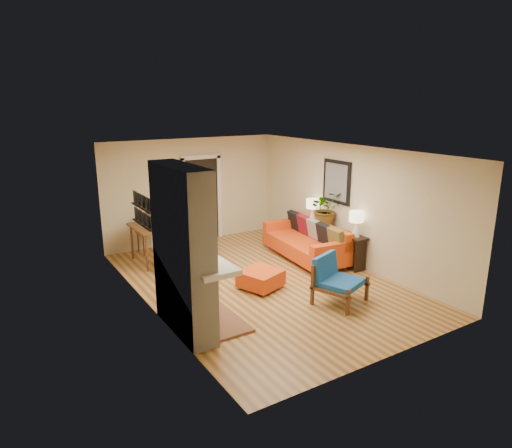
{
  "coord_description": "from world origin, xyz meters",
  "views": [
    {
      "loc": [
        -4.53,
        -7.11,
        3.5
      ],
      "look_at": [
        0.0,
        0.2,
        1.15
      ],
      "focal_mm": 32.0,
      "sensor_mm": 36.0,
      "label": 1
    }
  ],
  "objects_px": {
    "ottoman": "(261,278)",
    "houseplant": "(326,209)",
    "blue_chair": "(335,277)",
    "dining_table": "(155,233)",
    "lamp_near": "(356,221)",
    "lamp_far": "(312,207)",
    "sofa": "(308,241)",
    "console_table": "(334,235)"
  },
  "relations": [
    {
      "from": "lamp_near",
      "to": "houseplant",
      "type": "xyz_separation_m",
      "value": [
        -0.01,
        0.96,
        0.07
      ]
    },
    {
      "from": "lamp_near",
      "to": "houseplant",
      "type": "bearing_deg",
      "value": 90.6
    },
    {
      "from": "houseplant",
      "to": "console_table",
      "type": "bearing_deg",
      "value": -88.0
    },
    {
      "from": "ottoman",
      "to": "console_table",
      "type": "bearing_deg",
      "value": 12.53
    },
    {
      "from": "sofa",
      "to": "dining_table",
      "type": "height_order",
      "value": "dining_table"
    },
    {
      "from": "dining_table",
      "to": "houseplant",
      "type": "xyz_separation_m",
      "value": [
        3.4,
        -1.71,
        0.47
      ]
    },
    {
      "from": "dining_table",
      "to": "houseplant",
      "type": "height_order",
      "value": "houseplant"
    },
    {
      "from": "blue_chair",
      "to": "lamp_far",
      "type": "xyz_separation_m",
      "value": [
        1.42,
        2.44,
        0.61
      ]
    },
    {
      "from": "sofa",
      "to": "lamp_far",
      "type": "height_order",
      "value": "lamp_far"
    },
    {
      "from": "lamp_far",
      "to": "dining_table",
      "type": "bearing_deg",
      "value": 160.3
    },
    {
      "from": "ottoman",
      "to": "lamp_far",
      "type": "bearing_deg",
      "value": 29.61
    },
    {
      "from": "ottoman",
      "to": "houseplant",
      "type": "relative_size",
      "value": 1.08
    },
    {
      "from": "console_table",
      "to": "lamp_far",
      "type": "height_order",
      "value": "lamp_far"
    },
    {
      "from": "dining_table",
      "to": "lamp_far",
      "type": "relative_size",
      "value": 3.51
    },
    {
      "from": "sofa",
      "to": "ottoman",
      "type": "relative_size",
      "value": 2.67
    },
    {
      "from": "sofa",
      "to": "houseplant",
      "type": "xyz_separation_m",
      "value": [
        0.38,
        -0.12,
        0.74
      ]
    },
    {
      "from": "ottoman",
      "to": "console_table",
      "type": "xyz_separation_m",
      "value": [
        2.24,
        0.5,
        0.37
      ]
    },
    {
      "from": "ottoman",
      "to": "dining_table",
      "type": "distance_m",
      "value": 2.79
    },
    {
      "from": "sofa",
      "to": "dining_table",
      "type": "bearing_deg",
      "value": 152.25
    },
    {
      "from": "dining_table",
      "to": "lamp_far",
      "type": "xyz_separation_m",
      "value": [
        3.41,
        -1.22,
        0.39
      ]
    },
    {
      "from": "lamp_near",
      "to": "lamp_far",
      "type": "relative_size",
      "value": 1.0
    },
    {
      "from": "sofa",
      "to": "blue_chair",
      "type": "xyz_separation_m",
      "value": [
        -1.03,
        -2.08,
        0.06
      ]
    },
    {
      "from": "blue_chair",
      "to": "houseplant",
      "type": "xyz_separation_m",
      "value": [
        1.41,
        1.95,
        0.68
      ]
    },
    {
      "from": "lamp_far",
      "to": "houseplant",
      "type": "relative_size",
      "value": 0.66
    },
    {
      "from": "ottoman",
      "to": "blue_chair",
      "type": "height_order",
      "value": "blue_chair"
    },
    {
      "from": "sofa",
      "to": "lamp_far",
      "type": "relative_size",
      "value": 4.38
    },
    {
      "from": "dining_table",
      "to": "lamp_near",
      "type": "relative_size",
      "value": 3.51
    },
    {
      "from": "blue_chair",
      "to": "lamp_near",
      "type": "relative_size",
      "value": 1.9
    },
    {
      "from": "blue_chair",
      "to": "dining_table",
      "type": "height_order",
      "value": "dining_table"
    },
    {
      "from": "houseplant",
      "to": "sofa",
      "type": "bearing_deg",
      "value": 162.15
    },
    {
      "from": "sofa",
      "to": "lamp_near",
      "type": "xyz_separation_m",
      "value": [
        0.39,
        -1.08,
        0.67
      ]
    },
    {
      "from": "houseplant",
      "to": "lamp_near",
      "type": "bearing_deg",
      "value": -89.4
    },
    {
      "from": "blue_chair",
      "to": "dining_table",
      "type": "xyz_separation_m",
      "value": [
        -1.99,
        3.67,
        0.22
      ]
    },
    {
      "from": "blue_chair",
      "to": "houseplant",
      "type": "bearing_deg",
      "value": 54.12
    },
    {
      "from": "sofa",
      "to": "console_table",
      "type": "bearing_deg",
      "value": -46.18
    },
    {
      "from": "sofa",
      "to": "ottoman",
      "type": "xyz_separation_m",
      "value": [
        -1.85,
        -0.91,
        -0.19
      ]
    },
    {
      "from": "ottoman",
      "to": "blue_chair",
      "type": "relative_size",
      "value": 0.86
    },
    {
      "from": "console_table",
      "to": "lamp_far",
      "type": "distance_m",
      "value": 0.92
    },
    {
      "from": "ottoman",
      "to": "blue_chair",
      "type": "bearing_deg",
      "value": -54.98
    },
    {
      "from": "sofa",
      "to": "lamp_far",
      "type": "bearing_deg",
      "value": 42.97
    },
    {
      "from": "sofa",
      "to": "houseplant",
      "type": "bearing_deg",
      "value": -17.85
    },
    {
      "from": "ottoman",
      "to": "houseplant",
      "type": "bearing_deg",
      "value": 19.37
    }
  ]
}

